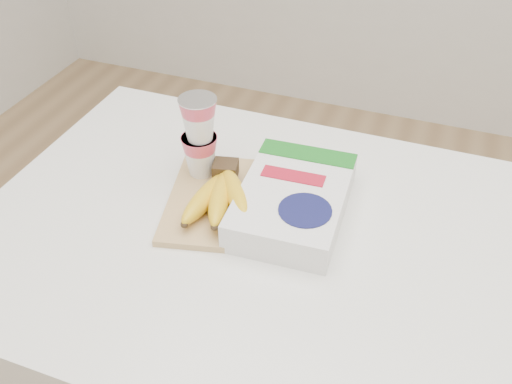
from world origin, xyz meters
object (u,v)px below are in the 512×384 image
(yogurt_stack, at_px, (199,134))
(cereal_box, at_px, (293,200))
(cutting_board, at_px, (221,201))
(bananas, at_px, (221,194))
(table, at_px, (281,377))

(yogurt_stack, xyz_separation_m, cereal_box, (0.21, -0.04, -0.08))
(cutting_board, bearing_deg, bananas, -75.11)
(table, bearing_deg, bananas, 168.33)
(cutting_board, bearing_deg, table, -30.43)
(yogurt_stack, height_order, cereal_box, yogurt_stack)
(table, distance_m, yogurt_stack, 0.60)
(bananas, distance_m, cereal_box, 0.14)
(cutting_board, distance_m, cereal_box, 0.14)
(cutting_board, relative_size, cereal_box, 0.93)
(cereal_box, bearing_deg, bananas, -166.28)
(cutting_board, relative_size, bananas, 1.32)
(table, xyz_separation_m, cutting_board, (-0.15, 0.05, 0.45))
(cutting_board, bearing_deg, cereal_box, -4.49)
(table, bearing_deg, yogurt_stack, 153.68)
(table, distance_m, bananas, 0.50)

